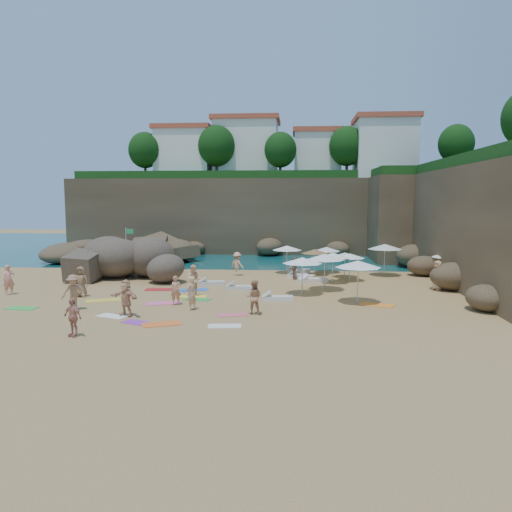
# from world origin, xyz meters

# --- Properties ---
(ground) EXTENTS (120.00, 120.00, 0.00)m
(ground) POSITION_xyz_m (0.00, 0.00, 0.00)
(ground) COLOR tan
(ground) RESTS_ON ground
(seawater) EXTENTS (120.00, 120.00, 0.00)m
(seawater) POSITION_xyz_m (0.00, 30.00, 0.00)
(seawater) COLOR #0C4751
(seawater) RESTS_ON ground
(cliff_back) EXTENTS (44.00, 8.00, 8.00)m
(cliff_back) POSITION_xyz_m (2.00, 25.00, 4.00)
(cliff_back) COLOR brown
(cliff_back) RESTS_ON ground
(cliff_right) EXTENTS (8.00, 30.00, 8.00)m
(cliff_right) POSITION_xyz_m (19.00, 8.00, 4.00)
(cliff_right) COLOR brown
(cliff_right) RESTS_ON ground
(cliff_corner) EXTENTS (10.00, 12.00, 8.00)m
(cliff_corner) POSITION_xyz_m (17.00, 20.00, 4.00)
(cliff_corner) COLOR brown
(cliff_corner) RESTS_ON ground
(rock_promontory) EXTENTS (12.00, 7.00, 2.00)m
(rock_promontory) POSITION_xyz_m (-11.00, 16.00, 0.00)
(rock_promontory) COLOR brown
(rock_promontory) RESTS_ON ground
(clifftop_buildings) EXTENTS (28.48, 9.48, 7.00)m
(clifftop_buildings) POSITION_xyz_m (2.96, 25.79, 11.24)
(clifftop_buildings) COLOR white
(clifftop_buildings) RESTS_ON cliff_back
(clifftop_trees) EXTENTS (35.60, 23.82, 4.40)m
(clifftop_trees) POSITION_xyz_m (4.78, 19.52, 11.26)
(clifftop_trees) COLOR #11380F
(clifftop_trees) RESTS_ON ground
(marina_masts) EXTENTS (3.10, 0.10, 6.00)m
(marina_masts) POSITION_xyz_m (-16.50, 30.00, 3.00)
(marina_masts) COLOR white
(marina_masts) RESTS_ON ground
(rock_outcrop) EXTENTS (8.76, 7.49, 2.99)m
(rock_outcrop) POSITION_xyz_m (-7.76, 5.42, 0.00)
(rock_outcrop) COLOR brown
(rock_outcrop) RESTS_ON ground
(flag_pole) EXTENTS (0.69, 0.13, 3.52)m
(flag_pole) POSITION_xyz_m (-9.11, 9.09, 2.25)
(flag_pole) COLOR silver
(flag_pole) RESTS_ON ground
(parasol_0) EXTENTS (2.34, 2.34, 2.21)m
(parasol_0) POSITION_xyz_m (4.03, 8.39, 2.03)
(parasol_0) COLOR silver
(parasol_0) RESTS_ON ground
(parasol_1) EXTENTS (2.19, 2.19, 2.07)m
(parasol_1) POSITION_xyz_m (7.17, 8.97, 1.90)
(parasol_1) COLOR silver
(parasol_1) RESTS_ON ground
(parasol_2) EXTENTS (2.27, 2.27, 2.15)m
(parasol_2) POSITION_xyz_m (7.31, 4.08, 1.97)
(parasol_2) COLOR silver
(parasol_2) RESTS_ON ground
(parasol_3) EXTENTS (2.11, 2.11, 2.00)m
(parasol_3) POSITION_xyz_m (8.60, 5.05, 1.83)
(parasol_3) COLOR silver
(parasol_3) RESTS_ON ground
(parasol_4) EXTENTS (2.60, 2.60, 2.46)m
(parasol_4) POSITION_xyz_m (11.52, 7.72, 2.26)
(parasol_4) COLOR silver
(parasol_4) RESTS_ON ground
(parasol_5) EXTENTS (2.00, 2.00, 1.89)m
(parasol_5) POSITION_xyz_m (8.39, 6.64, 1.74)
(parasol_5) COLOR silver
(parasol_5) RESTS_ON ground
(parasol_6) EXTENTS (2.15, 2.15, 2.03)m
(parasol_6) POSITION_xyz_m (6.19, 7.59, 1.86)
(parasol_6) COLOR silver
(parasol_6) RESTS_ON ground
(parasol_7) EXTENTS (2.52, 2.52, 2.38)m
(parasol_7) POSITION_xyz_m (6.58, 1.24, 2.19)
(parasol_7) COLOR silver
(parasol_7) RESTS_ON ground
(parasol_8) EXTENTS (2.14, 2.14, 2.03)m
(parasol_8) POSITION_xyz_m (15.59, 5.90, 1.86)
(parasol_8) COLOR silver
(parasol_8) RESTS_ON ground
(parasol_9) EXTENTS (2.47, 2.47, 2.34)m
(parasol_9) POSITION_xyz_m (5.13, -0.33, 2.14)
(parasol_9) COLOR silver
(parasol_9) RESTS_ON ground
(parasol_11) EXTENTS (2.60, 2.60, 2.45)m
(parasol_11) POSITION_xyz_m (8.23, -2.61, 2.25)
(parasol_11) COLOR silver
(parasol_11) RESTS_ON ground
(lounger_0) EXTENTS (1.85, 0.94, 0.27)m
(lounger_0) POSITION_xyz_m (-1.03, 2.64, 0.14)
(lounger_0) COLOR silver
(lounger_0) RESTS_ON ground
(lounger_1) EXTENTS (1.96, 0.77, 0.30)m
(lounger_1) POSITION_xyz_m (4.92, 8.80, 0.15)
(lounger_1) COLOR silver
(lounger_1) RESTS_ON ground
(lounger_2) EXTENTS (2.15, 1.45, 0.32)m
(lounger_2) POSITION_xyz_m (5.95, 4.11, 0.16)
(lounger_2) COLOR white
(lounger_2) RESTS_ON ground
(lounger_3) EXTENTS (1.89, 0.75, 0.29)m
(lounger_3) POSITION_xyz_m (1.14, 0.95, 0.14)
(lounger_3) COLOR silver
(lounger_3) RESTS_ON ground
(lounger_4) EXTENTS (2.11, 1.37, 0.31)m
(lounger_4) POSITION_xyz_m (5.15, 5.88, 0.16)
(lounger_4) COLOR white
(lounger_4) RESTS_ON ground
(lounger_5) EXTENTS (1.84, 0.75, 0.28)m
(lounger_5) POSITION_xyz_m (3.68, -2.26, 0.14)
(lounger_5) COLOR silver
(lounger_5) RESTS_ON ground
(towel_1) EXTENTS (2.13, 1.56, 0.03)m
(towel_1) POSITION_xyz_m (-2.78, -3.56, 0.02)
(towel_1) COLOR pink
(towel_1) RESTS_ON ground
(towel_2) EXTENTS (2.04, 1.55, 0.03)m
(towel_2) POSITION_xyz_m (-1.61, -8.17, 0.02)
(towel_2) COLOR orange
(towel_2) RESTS_ON ground
(towel_3) EXTENTS (1.74, 1.01, 0.03)m
(towel_3) POSITION_xyz_m (-10.12, -5.42, 0.01)
(towel_3) COLOR green
(towel_3) RESTS_ON ground
(towel_4) EXTENTS (2.18, 1.66, 0.03)m
(towel_4) POSITION_xyz_m (-6.48, -3.06, 0.02)
(towel_4) COLOR yellow
(towel_4) RESTS_ON ground
(towel_5) EXTENTS (1.76, 1.31, 0.03)m
(towel_5) POSITION_xyz_m (-4.52, -6.78, 0.01)
(towel_5) COLOR white
(towel_5) RESTS_ON ground
(towel_6) EXTENTS (1.72, 1.32, 0.03)m
(towel_6) POSITION_xyz_m (-2.80, -7.99, 0.01)
(towel_6) COLOR purple
(towel_6) RESTS_ON ground
(towel_7) EXTENTS (1.99, 1.16, 0.03)m
(towel_7) POSITION_xyz_m (-4.10, 0.62, 0.02)
(towel_7) COLOR red
(towel_7) RESTS_ON ground
(towel_8) EXTENTS (2.05, 1.53, 0.03)m
(towel_8) POSITION_xyz_m (-1.88, 0.69, 0.02)
(towel_8) COLOR blue
(towel_8) RESTS_ON ground
(towel_9) EXTENTS (1.69, 1.20, 0.03)m
(towel_9) POSITION_xyz_m (1.49, -6.04, 0.01)
(towel_9) COLOR #EE5C6E
(towel_9) RESTS_ON ground
(towel_10) EXTENTS (2.10, 1.62, 0.03)m
(towel_10) POSITION_xyz_m (9.28, -3.00, 0.02)
(towel_10) COLOR orange
(towel_10) RESTS_ON ground
(towel_11) EXTENTS (1.69, 1.05, 0.03)m
(towel_11) POSITION_xyz_m (-1.05, -2.33, 0.01)
(towel_11) COLOR green
(towel_11) RESTS_ON ground
(towel_12) EXTENTS (1.72, 0.92, 0.03)m
(towel_12) POSITION_xyz_m (-1.50, -1.48, 0.01)
(towel_12) COLOR #FDE742
(towel_12) RESTS_ON ground
(towel_13) EXTENTS (1.63, 0.95, 0.03)m
(towel_13) POSITION_xyz_m (1.43, -8.28, 0.01)
(towel_13) COLOR white
(towel_13) RESTS_ON ground
(person_stand_0) EXTENTS (0.79, 0.80, 1.86)m
(person_stand_0) POSITION_xyz_m (-12.96, -1.75, 0.93)
(person_stand_0) COLOR tan
(person_stand_0) RESTS_ON ground
(person_stand_1) EXTENTS (0.94, 0.78, 1.77)m
(person_stand_1) POSITION_xyz_m (2.58, -5.69, 0.88)
(person_stand_1) COLOR tan
(person_stand_1) RESTS_ON ground
(person_stand_2) EXTENTS (1.24, 1.09, 1.83)m
(person_stand_2) POSITION_xyz_m (0.24, 6.90, 0.91)
(person_stand_2) COLOR #E6A883
(person_stand_2) RESTS_ON ground
(person_stand_3) EXTENTS (0.48, 1.01, 1.68)m
(person_stand_3) POSITION_xyz_m (4.63, 5.48, 0.84)
(person_stand_3) COLOR #9F6D4F
(person_stand_3) RESTS_ON ground
(person_stand_4) EXTENTS (0.98, 1.07, 1.93)m
(person_stand_4) POSITION_xyz_m (13.91, 1.99, 0.97)
(person_stand_4) COLOR #E0AE76
(person_stand_4) RESTS_ON ground
(person_stand_5) EXTENTS (1.37, 0.51, 1.44)m
(person_stand_5) POSITION_xyz_m (-5.89, 7.68, 0.72)
(person_stand_5) COLOR tan
(person_stand_5) RESTS_ON ground
(person_stand_6) EXTENTS (0.70, 0.80, 1.83)m
(person_stand_6) POSITION_xyz_m (-0.82, -5.03, 0.92)
(person_stand_6) COLOR tan
(person_stand_6) RESTS_ON ground
(person_lie_0) EXTENTS (1.81, 2.20, 0.50)m
(person_lie_0) POSITION_xyz_m (-7.07, -5.62, 0.25)
(person_lie_0) COLOR #A27451
(person_lie_0) RESTS_ON ground
(person_lie_1) EXTENTS (1.57, 1.92, 0.41)m
(person_lie_1) POSITION_xyz_m (-4.86, -10.52, 0.20)
(person_lie_1) COLOR tan
(person_lie_1) RESTS_ON ground
(person_lie_2) EXTENTS (0.93, 1.84, 0.48)m
(person_lie_2) POSITION_xyz_m (-8.24, -2.03, 0.24)
(person_lie_2) COLOR #896344
(person_lie_2) RESTS_ON ground
(person_lie_3) EXTENTS (2.30, 2.37, 0.49)m
(person_lie_3) POSITION_xyz_m (-3.83, -6.71, 0.25)
(person_lie_3) COLOR tan
(person_lie_3) RESTS_ON ground
(person_lie_4) EXTENTS (0.98, 1.70, 0.38)m
(person_lie_4) POSITION_xyz_m (-1.94, -3.89, 0.19)
(person_lie_4) COLOR tan
(person_lie_4) RESTS_ON ground
(person_lie_5) EXTENTS (1.14, 1.99, 0.72)m
(person_lie_5) POSITION_xyz_m (-1.43, -1.29, 0.36)
(person_lie_5) COLOR #F9BA8D
(person_lie_5) RESTS_ON ground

